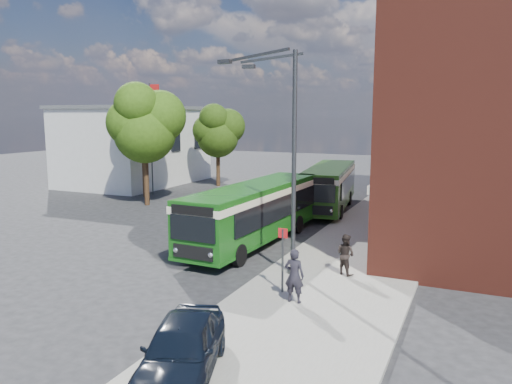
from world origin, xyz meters
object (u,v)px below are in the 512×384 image
at_px(street_lamp, 285,159).
at_px(parked_car, 182,348).
at_px(bus_front, 255,208).
at_px(bus_rear, 329,184).

xyz_separation_m(street_lamp, parked_car, (0.66, -8.75, -3.90)).
relative_size(street_lamp, bus_front, 0.77).
height_order(street_lamp, parked_car, street_lamp).
bearing_deg(bus_front, street_lamp, -52.90).
bearing_deg(street_lamp, parked_car, -85.71).
height_order(bus_front, bus_rear, same).
distance_m(street_lamp, bus_rear, 14.99).
relative_size(bus_front, bus_rear, 1.10).
distance_m(bus_rear, parked_car, 23.48).
xyz_separation_m(street_lamp, bus_rear, (-2.30, 14.52, -2.96)).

